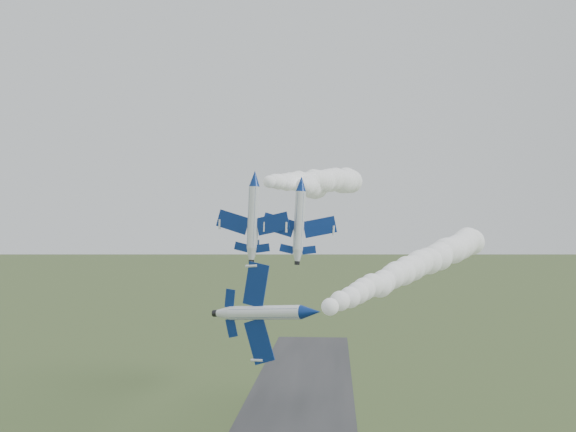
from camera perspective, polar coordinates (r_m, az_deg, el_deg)
name	(u,v)px	position (r m, az deg, el deg)	size (l,w,h in m)	color
jet_lead	(311,312)	(60.90, 2.04, -8.53)	(6.44, 11.37, 9.73)	white
smoke_trail_jet_lead	(424,262)	(99.96, 12.00, -4.05)	(5.30, 78.14, 5.30)	white
jet_pair_left	(254,178)	(86.44, -3.01, 3.38)	(10.61, 12.36, 3.11)	white
smoke_trail_jet_pair_left	(319,181)	(118.25, 2.81, 3.16)	(5.25, 60.73, 5.25)	white
jet_pair_right	(301,183)	(85.62, 1.19, 2.92)	(9.87, 11.88, 2.95)	white
smoke_trail_jet_pair_right	(311,187)	(119.15, 2.08, 2.61)	(5.01, 61.44, 5.01)	white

